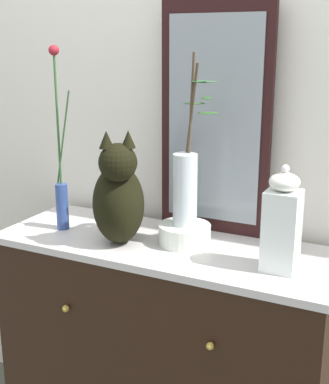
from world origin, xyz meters
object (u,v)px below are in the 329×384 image
Objects in this scene: sideboard at (164,361)px; vase_slim_green at (61,183)px; vase_glass_clear at (186,183)px; jar_lidded_porcelain at (282,223)px; mirror_leaning at (215,120)px; bowl_porcelain at (185,234)px; cat_sitting at (118,197)px.

sideboard is 1.81× the size of vase_slim_green.
vase_glass_clear is at bearing 20.94° from sideboard.
vase_glass_clear is 0.35m from jar_lidded_porcelain.
mirror_leaning reaches higher than vase_glass_clear.
vase_slim_green is 1.16× the size of vase_glass_clear.
bowl_porcelain is 0.31× the size of vase_glass_clear.
mirror_leaning is at bearing 79.51° from vase_glass_clear.
sideboard is 0.64m from cat_sitting.
vase_glass_clear reaches higher than cat_sitting.
bowl_porcelain is at bearing 168.85° from jar_lidded_porcelain.
vase_slim_green is (-0.40, -0.03, 0.63)m from sideboard.
mirror_leaning is 1.42× the size of vase_glass_clear.
cat_sitting is at bearing -6.68° from vase_slim_green.
vase_slim_green is 0.48m from bowl_porcelain.
cat_sitting is at bearing -177.91° from jar_lidded_porcelain.
cat_sitting is 2.27× the size of bowl_porcelain.
vase_slim_green is 0.47m from vase_glass_clear.
vase_glass_clear is at bearing 23.53° from cat_sitting.
vase_slim_green is at bearing -175.03° from sideboard.
mirror_leaning reaches higher than jar_lidded_porcelain.
vase_glass_clear is at bearing -100.49° from mirror_leaning.
sideboard is at bearing -116.67° from mirror_leaning.
bowl_porcelain is (0.20, 0.09, -0.13)m from cat_sitting.
cat_sitting is 0.23m from vase_glass_clear.
vase_slim_green reaches higher than jar_lidded_porcelain.
jar_lidded_porcelain is (0.34, -0.07, -0.06)m from vase_glass_clear.
vase_slim_green is at bearing -172.63° from vase_glass_clear.
jar_lidded_porcelain is at bearing -6.23° from sideboard.
sideboard is 2.09× the size of vase_glass_clear.
bowl_porcelain is at bearing 19.89° from sideboard.
cat_sitting is at bearing -156.47° from vase_glass_clear.
vase_slim_green is at bearing -155.14° from mirror_leaning.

